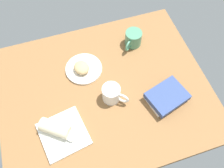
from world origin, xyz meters
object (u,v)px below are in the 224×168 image
object	(u,v)px
breakfast_wrap	(55,128)
book_stack	(166,97)
scone_pastry	(81,68)
square_plate	(64,134)
round_plate	(84,69)
coffee_mug	(133,39)
sauce_cup	(72,136)
second_mug	(112,94)

from	to	relation	value
breakfast_wrap	book_stack	distance (cm)	56.74
scone_pastry	square_plate	xyz separation A→B (cm)	(17.29, 31.98, -2.86)
round_plate	scone_pastry	world-z (taller)	scone_pastry
square_plate	scone_pastry	bearing A→B (deg)	-118.40
scone_pastry	breakfast_wrap	xyz separation A→B (cm)	(20.17, 29.51, 1.17)
round_plate	square_plate	size ratio (longest dim) A/B	0.96
breakfast_wrap	coffee_mug	distance (cm)	66.14
sauce_cup	second_mug	bearing A→B (deg)	-149.29
square_plate	sauce_cup	xyz separation A→B (cm)	(-3.60, 3.09, 1.96)
square_plate	book_stack	size ratio (longest dim) A/B	0.95
scone_pastry	square_plate	world-z (taller)	scone_pastry
square_plate	breakfast_wrap	size ratio (longest dim) A/B	1.48
sauce_cup	book_stack	distance (cm)	50.49
coffee_mug	second_mug	size ratio (longest dim) A/B	1.01
square_plate	breakfast_wrap	distance (cm)	5.53
breakfast_wrap	coffee_mug	size ratio (longest dim) A/B	1.18
round_plate	coffee_mug	distance (cm)	33.36
book_stack	round_plate	bearing A→B (deg)	-41.08
scone_pastry	sauce_cup	distance (cm)	37.66
scone_pastry	second_mug	world-z (taller)	second_mug
square_plate	second_mug	world-z (taller)	second_mug
square_plate	second_mug	bearing A→B (deg)	-157.86
coffee_mug	breakfast_wrap	bearing A→B (deg)	36.27
sauce_cup	round_plate	bearing A→B (deg)	-112.55
coffee_mug	round_plate	bearing A→B (deg)	15.39
sauce_cup	breakfast_wrap	world-z (taller)	breakfast_wrap
scone_pastry	coffee_mug	bearing A→B (deg)	-163.83
book_stack	second_mug	xyz separation A→B (cm)	(25.93, -9.35, 1.91)
scone_pastry	sauce_cup	size ratio (longest dim) A/B	1.80
sauce_cup	coffee_mug	distance (cm)	64.77
round_plate	book_stack	distance (cm)	46.92
round_plate	scone_pastry	distance (cm)	3.30
breakfast_wrap	sauce_cup	bearing A→B (deg)	-93.68
round_plate	square_plate	bearing A→B (deg)	60.57
sauce_cup	scone_pastry	bearing A→B (deg)	-111.33
round_plate	scone_pastry	size ratio (longest dim) A/B	2.22
round_plate	book_stack	size ratio (longest dim) A/B	0.90
round_plate	second_mug	world-z (taller)	second_mug
square_plate	coffee_mug	distance (cm)	65.50
round_plate	sauce_cup	world-z (taller)	sauce_cup
book_stack	second_mug	size ratio (longest dim) A/B	1.84
sauce_cup	coffee_mug	size ratio (longest dim) A/B	0.42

